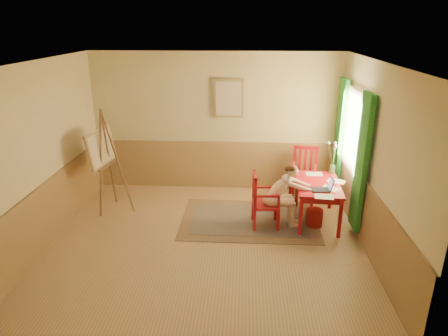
# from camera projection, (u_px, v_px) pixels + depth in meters

# --- Properties ---
(room) EXTENTS (5.04, 4.54, 2.84)m
(room) POSITION_uv_depth(u_px,v_px,m) (205.00, 158.00, 5.94)
(room) COLOR tan
(room) RESTS_ON ground
(wainscot) EXTENTS (5.00, 4.50, 1.00)m
(wainscot) POSITION_uv_depth(u_px,v_px,m) (211.00, 192.00, 7.00)
(wainscot) COLOR tan
(wainscot) RESTS_ON room
(window) EXTENTS (0.12, 2.01, 2.20)m
(window) POSITION_uv_depth(u_px,v_px,m) (351.00, 143.00, 6.87)
(window) COLOR white
(window) RESTS_ON room
(wall_portrait) EXTENTS (0.60, 0.05, 0.76)m
(wall_portrait) POSITION_uv_depth(u_px,v_px,m) (228.00, 99.00, 7.82)
(wall_portrait) COLOR #A38153
(wall_portrait) RESTS_ON room
(rug) EXTENTS (2.41, 1.61, 0.02)m
(rug) POSITION_uv_depth(u_px,v_px,m) (249.00, 220.00, 7.08)
(rug) COLOR #8C7251
(rug) RESTS_ON room
(table) EXTENTS (0.79, 1.24, 0.72)m
(table) POSITION_uv_depth(u_px,v_px,m) (318.00, 188.00, 6.84)
(table) COLOR red
(table) RESTS_ON room
(chair_left) EXTENTS (0.47, 0.45, 0.97)m
(chair_left) POSITION_uv_depth(u_px,v_px,m) (263.00, 201.00, 6.71)
(chair_left) COLOR red
(chair_left) RESTS_ON room
(chair_back) EXTENTS (0.57, 0.59, 1.07)m
(chair_back) POSITION_uv_depth(u_px,v_px,m) (304.00, 175.00, 7.69)
(chair_back) COLOR red
(chair_back) RESTS_ON room
(figure) EXTENTS (0.84, 0.37, 1.13)m
(figure) POSITION_uv_depth(u_px,v_px,m) (283.00, 193.00, 6.66)
(figure) COLOR beige
(figure) RESTS_ON room
(laptop) EXTENTS (0.36, 0.22, 0.21)m
(laptop) POSITION_uv_depth(u_px,v_px,m) (324.00, 188.00, 6.52)
(laptop) COLOR #1E2338
(laptop) RESTS_ON table
(papers) EXTENTS (0.67, 1.22, 0.00)m
(papers) POSITION_uv_depth(u_px,v_px,m) (326.00, 185.00, 6.74)
(papers) COLOR white
(papers) RESTS_ON table
(vase) EXTENTS (0.21, 0.31, 0.59)m
(vase) POSITION_uv_depth(u_px,v_px,m) (333.00, 159.00, 7.17)
(vase) COLOR #3F724C
(vase) RESTS_ON table
(wastebasket) EXTENTS (0.33, 0.33, 0.30)m
(wastebasket) POSITION_uv_depth(u_px,v_px,m) (314.00, 218.00, 6.84)
(wastebasket) COLOR #B3282A
(wastebasket) RESTS_ON room
(easel) EXTENTS (0.69, 0.86, 1.91)m
(easel) POSITION_uv_depth(u_px,v_px,m) (103.00, 152.00, 7.11)
(easel) COLOR brown
(easel) RESTS_ON room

